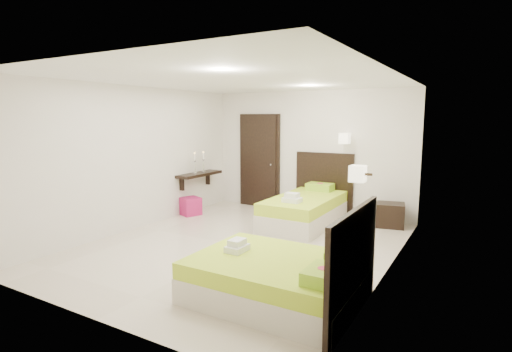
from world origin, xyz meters
The scene contains 7 objects.
floor centered at (0.00, 0.00, 0.00)m, with size 5.50×5.50×0.00m, color beige.
bed_single centered at (0.37, 1.78, 0.31)m, with size 1.26×2.10×1.73m.
bed_double centered at (1.42, -1.41, 0.27)m, with size 1.82×1.55×1.50m.
nightstand centered at (1.81, 2.38, 0.22)m, with size 0.50×0.45×0.45m, color black.
ottoman centered at (-2.04, 1.23, 0.19)m, with size 0.37×0.37×0.37m, color #99144E.
door centered at (-1.20, 2.70, 1.05)m, with size 1.02×0.15×2.14m.
console_shelf centered at (-2.08, 1.60, 0.82)m, with size 0.35×1.20×0.78m.
Camera 1 is at (3.29, -5.21, 2.02)m, focal length 28.00 mm.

